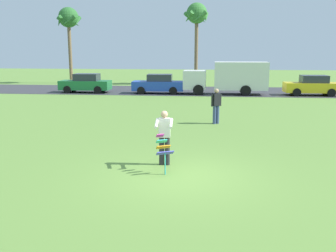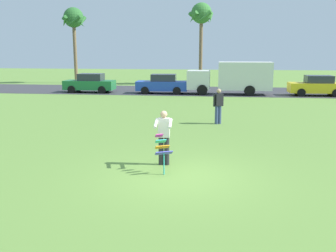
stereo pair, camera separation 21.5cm
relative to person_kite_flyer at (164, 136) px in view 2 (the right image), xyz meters
The scene contains 11 objects.
ground_plane 1.56m from the person_kite_flyer, 61.16° to the right, with size 120.00×120.00×0.00m, color olive.
road_strip 22.10m from the person_kite_flyer, 88.46° to the left, with size 120.00×8.00×0.01m, color #38383D.
person_kite_flyer is the anchor object (origin of this frame).
kite_held 0.83m from the person_kite_flyer, 85.24° to the right, with size 0.60×0.73×1.12m.
parked_car_green 21.69m from the person_kite_flyer, 114.87° to the left, with size 4.22×1.87×1.60m.
parked_car_blue 19.89m from the person_kite_flyer, 98.40° to the left, with size 4.26×1.95×1.60m.
parked_truck_white_box 19.90m from the person_kite_flyer, 81.43° to the left, with size 6.72×2.16×2.62m.
parked_car_yellow 21.80m from the person_kite_flyer, 64.48° to the left, with size 4.22×1.88×1.60m.
palm_tree_left_near 32.06m from the person_kite_flyer, 115.65° to the left, with size 2.58×2.71×7.97m.
palm_tree_right_near 29.33m from the person_kite_flyer, 90.35° to the left, with size 2.58×2.71×8.28m.
person_walker_near 7.23m from the person_kite_flyer, 76.46° to the left, with size 0.50×0.38×1.73m.
Camera 2 is at (1.02, -10.33, 3.58)m, focal length 40.49 mm.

